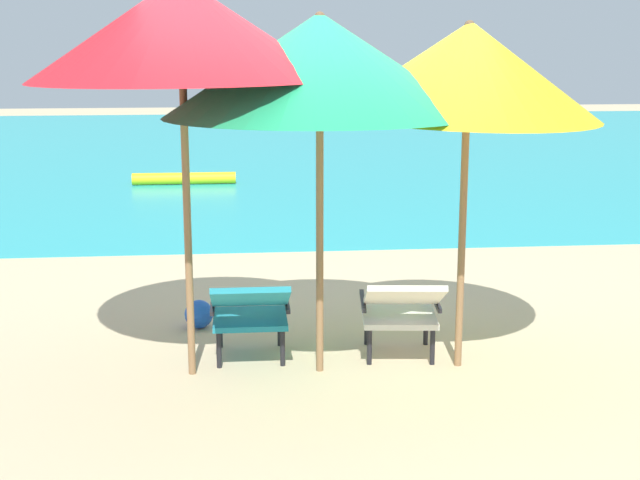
{
  "coord_description": "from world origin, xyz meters",
  "views": [
    {
      "loc": [
        -0.64,
        -6.22,
        2.23
      ],
      "look_at": [
        0.0,
        0.34,
        0.75
      ],
      "focal_mm": 50.52,
      "sensor_mm": 36.0,
      "label": 1
    }
  ],
  "objects_px": {
    "lounge_chair_left": "(250,309)",
    "beach_umbrella_center": "(320,65)",
    "lounge_chair_right": "(401,307)",
    "beach_ball": "(199,314)",
    "swim_buoy": "(184,178)",
    "beach_umbrella_right": "(468,70)",
    "beach_umbrella_left": "(181,30)"
  },
  "relations": [
    {
      "from": "beach_ball",
      "to": "lounge_chair_right",
      "type": "bearing_deg",
      "value": -32.69
    },
    {
      "from": "beach_umbrella_center",
      "to": "lounge_chair_right",
      "type": "bearing_deg",
      "value": 9.71
    },
    {
      "from": "beach_umbrella_center",
      "to": "beach_umbrella_right",
      "type": "relative_size",
      "value": 1.09
    },
    {
      "from": "beach_umbrella_center",
      "to": "beach_umbrella_right",
      "type": "height_order",
      "value": "beach_umbrella_center"
    },
    {
      "from": "lounge_chair_left",
      "to": "beach_ball",
      "type": "distance_m",
      "value": 0.99
    },
    {
      "from": "lounge_chair_left",
      "to": "beach_umbrella_right",
      "type": "height_order",
      "value": "beach_umbrella_right"
    },
    {
      "from": "lounge_chair_right",
      "to": "beach_ball",
      "type": "height_order",
      "value": "lounge_chair_right"
    },
    {
      "from": "beach_ball",
      "to": "swim_buoy",
      "type": "bearing_deg",
      "value": 93.72
    },
    {
      "from": "lounge_chair_right",
      "to": "beach_umbrella_center",
      "type": "xyz_separation_m",
      "value": [
        -0.58,
        -0.1,
        1.66
      ]
    },
    {
      "from": "lounge_chair_right",
      "to": "beach_umbrella_center",
      "type": "height_order",
      "value": "beach_umbrella_center"
    },
    {
      "from": "lounge_chair_left",
      "to": "beach_umbrella_left",
      "type": "height_order",
      "value": "beach_umbrella_left"
    },
    {
      "from": "beach_umbrella_left",
      "to": "beach_umbrella_center",
      "type": "relative_size",
      "value": 0.96
    },
    {
      "from": "swim_buoy",
      "to": "beach_ball",
      "type": "xyz_separation_m",
      "value": [
        0.47,
        -7.2,
        0.01
      ]
    },
    {
      "from": "lounge_chair_right",
      "to": "lounge_chair_left",
      "type": "bearing_deg",
      "value": 176.82
    },
    {
      "from": "swim_buoy",
      "to": "beach_umbrella_center",
      "type": "xyz_separation_m",
      "value": [
        1.32,
        -8.22,
        1.97
      ]
    },
    {
      "from": "lounge_chair_right",
      "to": "beach_umbrella_right",
      "type": "height_order",
      "value": "beach_umbrella_right"
    },
    {
      "from": "lounge_chair_right",
      "to": "beach_umbrella_center",
      "type": "relative_size",
      "value": 0.34
    },
    {
      "from": "lounge_chair_left",
      "to": "beach_umbrella_center",
      "type": "xyz_separation_m",
      "value": [
        0.47,
        -0.16,
        1.66
      ]
    },
    {
      "from": "swim_buoy",
      "to": "lounge_chair_right",
      "type": "height_order",
      "value": "lounge_chair_right"
    },
    {
      "from": "beach_umbrella_center",
      "to": "beach_ball",
      "type": "distance_m",
      "value": 2.36
    },
    {
      "from": "lounge_chair_left",
      "to": "beach_ball",
      "type": "bearing_deg",
      "value": 114.23
    },
    {
      "from": "swim_buoy",
      "to": "lounge_chair_right",
      "type": "bearing_deg",
      "value": -76.8
    },
    {
      "from": "lounge_chair_left",
      "to": "lounge_chair_right",
      "type": "distance_m",
      "value": 1.05
    },
    {
      "from": "beach_umbrella_left",
      "to": "beach_ball",
      "type": "bearing_deg",
      "value": 89.2
    },
    {
      "from": "lounge_chair_left",
      "to": "lounge_chair_right",
      "type": "xyz_separation_m",
      "value": [
        1.05,
        -0.06,
        0.0
      ]
    },
    {
      "from": "lounge_chair_left",
      "to": "beach_umbrella_right",
      "type": "bearing_deg",
      "value": -5.95
    },
    {
      "from": "beach_umbrella_right",
      "to": "beach_ball",
      "type": "bearing_deg",
      "value": 150.97
    },
    {
      "from": "beach_umbrella_left",
      "to": "beach_ball",
      "type": "distance_m",
      "value": 2.39
    },
    {
      "from": "lounge_chair_right",
      "to": "beach_umbrella_right",
      "type": "distance_m",
      "value": 1.68
    },
    {
      "from": "beach_umbrella_left",
      "to": "beach_umbrella_right",
      "type": "relative_size",
      "value": 1.05
    },
    {
      "from": "swim_buoy",
      "to": "beach_ball",
      "type": "height_order",
      "value": "beach_ball"
    },
    {
      "from": "lounge_chair_left",
      "to": "beach_umbrella_center",
      "type": "relative_size",
      "value": 0.32
    }
  ]
}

